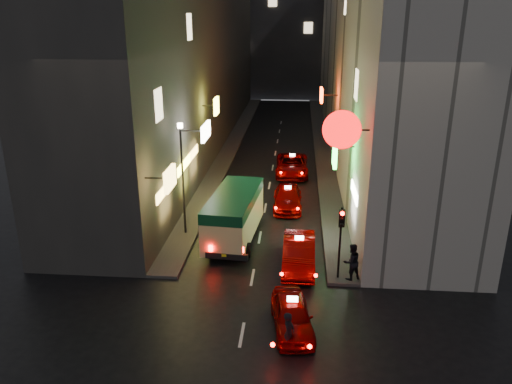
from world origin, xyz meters
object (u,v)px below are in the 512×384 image
(minibus, at_px, (234,211))
(pedestrian_crossing, at_px, (289,330))
(lamp_post, at_px, (182,172))
(traffic_light, at_px, (341,228))
(taxi_near, at_px, (292,313))

(minibus, xyz_separation_m, pedestrian_crossing, (3.18, -9.47, -0.77))
(minibus, distance_m, lamp_post, 3.51)
(minibus, distance_m, pedestrian_crossing, 10.02)
(pedestrian_crossing, bearing_deg, minibus, 34.31)
(minibus, height_order, traffic_light, traffic_light)
(pedestrian_crossing, relative_size, traffic_light, 0.53)
(traffic_light, distance_m, lamp_post, 9.42)
(lamp_post, bearing_deg, taxi_near, -54.03)
(taxi_near, distance_m, traffic_light, 4.84)
(taxi_near, xyz_separation_m, pedestrian_crossing, (-0.10, -1.46, 0.20))
(traffic_light, height_order, lamp_post, lamp_post)
(lamp_post, bearing_deg, minibus, -8.44)
(minibus, distance_m, taxi_near, 8.72)
(traffic_light, relative_size, lamp_post, 0.56)
(pedestrian_crossing, bearing_deg, traffic_light, -6.35)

